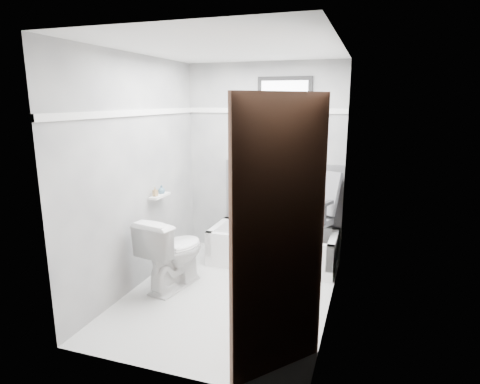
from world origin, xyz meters
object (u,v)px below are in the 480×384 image
at_px(toilet, 173,252).
at_px(bathtub, 273,247).
at_px(soap_bottle_a, 155,192).
at_px(soap_bottle_b, 161,189).
at_px(door, 309,261).
at_px(office_chair, 305,215).

bearing_deg(toilet, bathtub, -120.72).
xyz_separation_m(soap_bottle_a, soap_bottle_b, (0.00, 0.14, -0.01)).
distance_m(door, soap_bottle_b, 2.53).
bearing_deg(toilet, soap_bottle_a, -24.56).
height_order(bathtub, toilet, toilet).
xyz_separation_m(toilet, soap_bottle_a, (-0.32, 0.23, 0.58)).
distance_m(bathtub, office_chair, 0.56).
relative_size(bathtub, soap_bottle_b, 14.94).
height_order(toilet, soap_bottle_a, soap_bottle_a).
relative_size(bathtub, soap_bottle_a, 14.95).
bearing_deg(door, bathtub, 108.75).
bearing_deg(toilet, soap_bottle_b, -37.92).
bearing_deg(bathtub, office_chair, 7.70).
relative_size(toilet, soap_bottle_b, 7.80).
height_order(bathtub, door, door).
distance_m(office_chair, soap_bottle_b, 1.69).
distance_m(office_chair, soap_bottle_a, 1.75).
xyz_separation_m(office_chair, toilet, (-1.22, -0.99, -0.24)).
xyz_separation_m(office_chair, door, (0.38, -2.26, 0.37)).
bearing_deg(door, soap_bottle_b, 139.49).
xyz_separation_m(toilet, door, (1.60, -1.27, 0.62)).
bearing_deg(door, toilet, 141.59).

